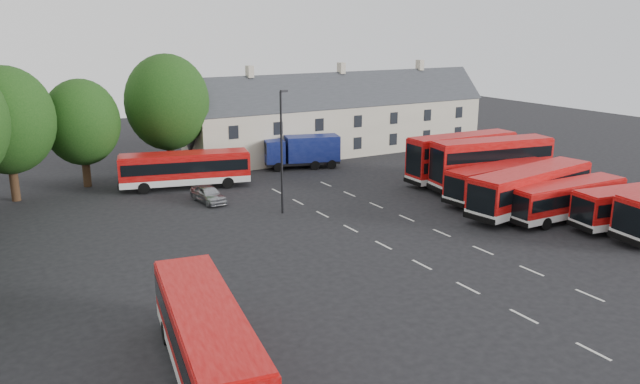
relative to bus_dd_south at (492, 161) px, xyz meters
The scene contains 15 objects.
ground 18.91m from the bus_dd_south, 151.30° to the right, with size 140.00×140.00×0.00m, color black.
lane_markings 15.80m from the bus_dd_south, 153.34° to the right, with size 5.15×33.80×0.01m.
treeline 38.81m from the bus_dd_south, 164.42° to the left, with size 29.92×32.59×12.01m.
terrace_houses 21.18m from the bus_dd_south, 96.61° to the left, with size 35.70×7.13×10.06m.
bus_row_b 13.02m from the bus_dd_south, 82.70° to the right, with size 10.68×3.96×2.95m.
bus_row_c 9.30m from the bus_dd_south, 98.53° to the right, with size 10.20×2.54×2.87m.
bus_row_d 6.96m from the bus_dd_south, 109.61° to the right, with size 12.52×4.54×3.46m.
bus_row_e 3.33m from the bus_dd_south, 123.66° to the right, with size 10.73×3.35×2.99m.
bus_dd_south is the anchor object (origin of this frame).
bus_dd_north 3.49m from the bus_dd_south, 94.31° to the left, with size 10.91×2.87×4.44m.
bus_west 36.13m from the bus_dd_south, 152.56° to the right, with size 4.41×11.90×3.29m.
bus_north 26.91m from the bus_dd_south, 148.51° to the left, with size 11.53×5.25×3.18m.
box_truck 18.83m from the bus_dd_south, 122.33° to the left, with size 7.82×4.37×3.27m.
silver_car 24.46m from the bus_dd_south, 159.35° to the left, with size 1.66×4.12×1.40m, color #A0A2A8.
lamppost 19.28m from the bus_dd_south, behind, with size 0.65×0.26×9.42m.
Camera 1 is at (-22.96, -29.52, 14.02)m, focal length 35.00 mm.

